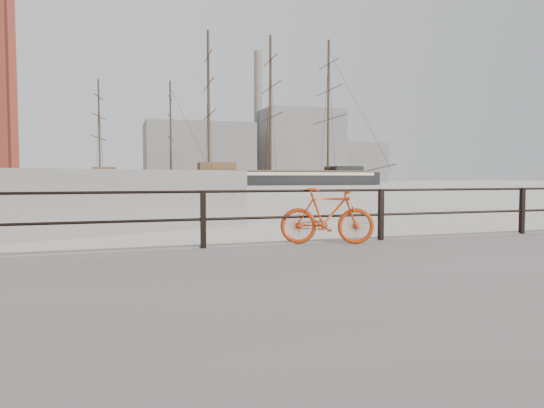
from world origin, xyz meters
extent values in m
plane|color=white|center=(0.00, 0.00, 0.00)|extent=(400.00, 400.00, 0.00)
imported|color=#AE310B|center=(-1.25, -0.36, 0.87)|extent=(1.69, 0.83, 1.03)
cube|color=gray|center=(20.00, 140.00, 9.00)|extent=(32.00, 18.00, 18.00)
cube|color=gray|center=(55.00, 145.00, 12.00)|extent=(26.00, 20.00, 24.00)
cube|color=gray|center=(78.00, 150.00, 7.00)|extent=(20.00, 16.00, 14.00)
cylinder|color=gray|center=(42.00, 150.00, 22.00)|extent=(2.80, 2.80, 44.00)
camera|label=1|loc=(-4.97, -8.46, 1.57)|focal=32.00mm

